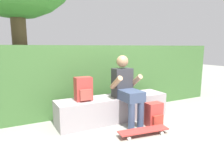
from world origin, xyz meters
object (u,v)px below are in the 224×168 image
object	(u,v)px
bench_main	(113,108)
backpack_on_ground	(154,115)
skateboard_near_person	(143,131)
person_skater	(126,87)
backpack_on_bench	(83,89)

from	to	relation	value
bench_main	backpack_on_ground	xyz separation A→B (m)	(0.49, -0.57, -0.03)
bench_main	skateboard_near_person	xyz separation A→B (m)	(0.09, -0.82, -0.15)
person_skater	backpack_on_bench	size ratio (longest dim) A/B	2.98
skateboard_near_person	backpack_on_bench	distance (m)	1.19
person_skater	skateboard_near_person	distance (m)	0.83
bench_main	skateboard_near_person	distance (m)	0.84
backpack_on_ground	backpack_on_bench	bearing A→B (deg)	152.17
bench_main	person_skater	world-z (taller)	person_skater
skateboard_near_person	backpack_on_ground	xyz separation A→B (m)	(0.40, 0.25, 0.12)
skateboard_near_person	backpack_on_ground	size ratio (longest dim) A/B	2.05
skateboard_near_person	backpack_on_bench	xyz separation A→B (m)	(-0.66, 0.81, 0.56)
bench_main	person_skater	bearing A→B (deg)	-57.27
person_skater	skateboard_near_person	xyz separation A→B (m)	(-0.05, -0.60, -0.57)
person_skater	backpack_on_ground	size ratio (longest dim) A/B	2.98
bench_main	backpack_on_bench	distance (m)	0.71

